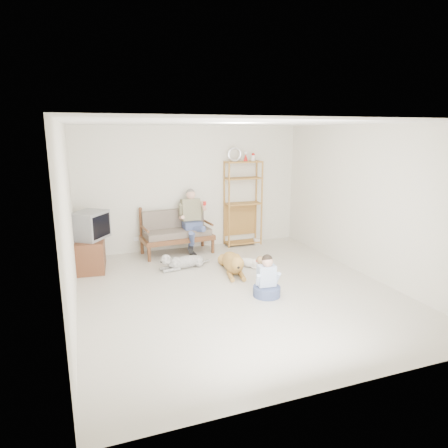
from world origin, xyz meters
name	(u,v)px	position (x,y,z in m)	size (l,w,h in m)	color
floor	(237,291)	(0.00, 0.00, 0.00)	(5.50, 5.50, 0.00)	silver
ceiling	(238,123)	(0.00, 0.00, 2.70)	(5.50, 5.50, 0.00)	white
wall_back	(191,188)	(0.00, 2.75, 1.35)	(5.00, 5.00, 0.00)	beige
wall_front	(345,264)	(0.00, -2.75, 1.35)	(5.00, 5.00, 0.00)	beige
wall_left	(69,223)	(-2.50, 0.00, 1.35)	(5.50, 5.50, 0.00)	beige
wall_right	(367,202)	(2.50, 0.00, 1.35)	(5.50, 5.50, 0.00)	beige
loveseat	(176,231)	(-0.44, 2.44, 0.49)	(1.55, 0.82, 0.95)	brown
man	(193,225)	(-0.13, 2.25, 0.63)	(0.52, 0.75, 1.21)	#44517D
etagere	(243,203)	(1.15, 2.55, 0.99)	(0.86, 0.38, 2.24)	#AB7B35
book_stack	(258,241)	(1.51, 2.47, 0.06)	(0.19, 0.14, 0.12)	silver
tv_stand	(91,254)	(-2.23, 1.94, 0.30)	(0.58, 0.94, 0.60)	brown
crt_tv	(90,225)	(-2.19, 1.95, 0.86)	(0.77, 0.80, 0.52)	slate
wall_outlet	(137,239)	(-1.25, 2.73, 0.30)	(0.12, 0.02, 0.08)	white
golden_retriever	(233,263)	(0.27, 0.87, 0.17)	(0.53, 1.40, 0.43)	#C28E43
shaggy_dog	(182,262)	(-0.59, 1.39, 0.13)	(1.10, 0.41, 0.33)	white
terrier	(252,262)	(0.71, 0.98, 0.11)	(0.50, 0.54, 0.25)	white
child	(267,281)	(0.37, -0.35, 0.25)	(0.44, 0.44, 0.69)	#44517D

